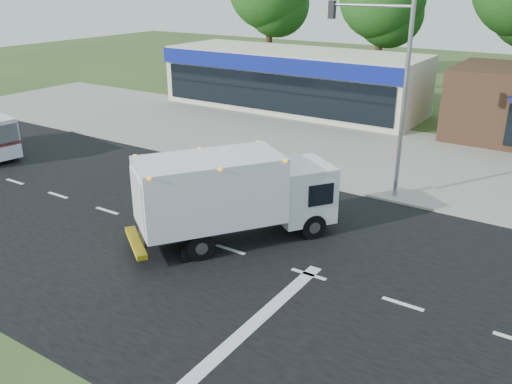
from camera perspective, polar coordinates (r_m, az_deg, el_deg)
ground at (r=18.44m, az=-2.73°, el=-6.11°), size 120.00×120.00×0.00m
road_asphalt at (r=18.44m, az=-2.73°, el=-6.10°), size 60.00×14.00×0.02m
sidewalk at (r=24.95m, az=8.37°, el=1.40°), size 60.00×2.40×0.12m
parking_apron at (r=30.08m, az=13.13°, el=4.47°), size 60.00×9.00×0.02m
lane_markings at (r=16.79m, az=-1.68°, el=-9.03°), size 55.20×7.00×0.01m
ems_box_truck at (r=18.37m, az=-2.53°, el=-0.00°), size 5.85×7.06×3.14m
emergency_worker at (r=19.31m, az=-10.93°, el=-2.09°), size 0.76×0.79×1.93m
retail_strip_mall at (r=38.56m, az=3.86°, el=11.73°), size 18.00×6.20×4.00m
traffic_signal_pole at (r=22.32m, az=13.94°, el=11.57°), size 3.51×0.25×8.00m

